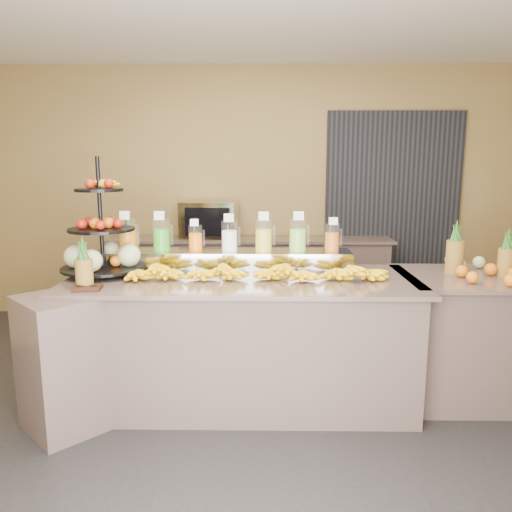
{
  "coord_description": "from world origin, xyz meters",
  "views": [
    {
      "loc": [
        0.15,
        -3.18,
        1.74
      ],
      "look_at": [
        0.1,
        0.3,
        1.09
      ],
      "focal_mm": 35.0,
      "sensor_mm": 36.0,
      "label": 1
    }
  ],
  "objects_px": {
    "banana_heap": "(252,270)",
    "oven_warmer": "(210,220)",
    "right_fruit_pile": "(483,267)",
    "pitcher_tray": "(230,260)",
    "fruit_stand": "(107,245)",
    "condiment_caddy": "(87,288)"
  },
  "relations": [
    {
      "from": "banana_heap",
      "to": "oven_warmer",
      "type": "relative_size",
      "value": 3.12
    },
    {
      "from": "right_fruit_pile",
      "to": "banana_heap",
      "type": "bearing_deg",
      "value": -177.66
    },
    {
      "from": "pitcher_tray",
      "to": "right_fruit_pile",
      "type": "xyz_separation_m",
      "value": [
        1.83,
        -0.24,
        0.0
      ]
    },
    {
      "from": "banana_heap",
      "to": "fruit_stand",
      "type": "relative_size",
      "value": 2.17
    },
    {
      "from": "banana_heap",
      "to": "right_fruit_pile",
      "type": "height_order",
      "value": "right_fruit_pile"
    },
    {
      "from": "oven_warmer",
      "to": "banana_heap",
      "type": "bearing_deg",
      "value": -70.53
    },
    {
      "from": "banana_heap",
      "to": "condiment_caddy",
      "type": "bearing_deg",
      "value": -162.86
    },
    {
      "from": "condiment_caddy",
      "to": "right_fruit_pile",
      "type": "relative_size",
      "value": 0.38
    },
    {
      "from": "fruit_stand",
      "to": "oven_warmer",
      "type": "height_order",
      "value": "fruit_stand"
    },
    {
      "from": "fruit_stand",
      "to": "right_fruit_pile",
      "type": "xyz_separation_m",
      "value": [
        2.72,
        -0.07,
        -0.14
      ]
    },
    {
      "from": "condiment_caddy",
      "to": "right_fruit_pile",
      "type": "height_order",
      "value": "right_fruit_pile"
    },
    {
      "from": "fruit_stand",
      "to": "oven_warmer",
      "type": "relative_size",
      "value": 1.43
    },
    {
      "from": "pitcher_tray",
      "to": "fruit_stand",
      "type": "xyz_separation_m",
      "value": [
        -0.89,
        -0.16,
        0.14
      ]
    },
    {
      "from": "condiment_caddy",
      "to": "fruit_stand",
      "type": "bearing_deg",
      "value": 90.17
    },
    {
      "from": "pitcher_tray",
      "to": "banana_heap",
      "type": "relative_size",
      "value": 0.99
    },
    {
      "from": "banana_heap",
      "to": "fruit_stand",
      "type": "bearing_deg",
      "value": 172.46
    },
    {
      "from": "banana_heap",
      "to": "oven_warmer",
      "type": "xyz_separation_m",
      "value": [
        -0.51,
        1.97,
        0.14
      ]
    },
    {
      "from": "fruit_stand",
      "to": "condiment_caddy",
      "type": "relative_size",
      "value": 4.87
    },
    {
      "from": "right_fruit_pile",
      "to": "oven_warmer",
      "type": "height_order",
      "value": "oven_warmer"
    },
    {
      "from": "banana_heap",
      "to": "condiment_caddy",
      "type": "height_order",
      "value": "banana_heap"
    },
    {
      "from": "pitcher_tray",
      "to": "fruit_stand",
      "type": "relative_size",
      "value": 2.15
    },
    {
      "from": "right_fruit_pile",
      "to": "oven_warmer",
      "type": "bearing_deg",
      "value": 138.62
    }
  ]
}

